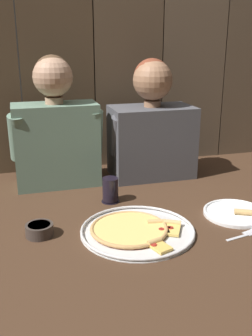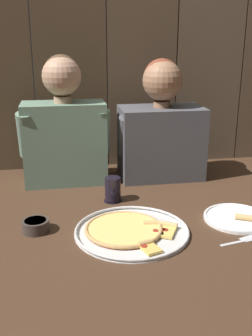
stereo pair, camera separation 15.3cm
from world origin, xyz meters
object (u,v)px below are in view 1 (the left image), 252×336
at_px(diner_right, 152,126).
at_px(dipping_bowl, 39,229).
at_px(diner_left, 56,128).
at_px(pizza_tray, 135,230).
at_px(drinking_glass, 110,190).
at_px(dinner_plate, 236,213).

bearing_deg(diner_right, dipping_bowl, -139.49).
relative_size(dipping_bowl, diner_left, 0.17).
distance_m(pizza_tray, diner_right, 0.67).
bearing_deg(diner_left, drinking_glass, -55.71).
xyz_separation_m(drinking_glass, dipping_bowl, (-0.31, -0.23, -0.03)).
xyz_separation_m(drinking_glass, diner_left, (-0.19, 0.27, 0.22)).
xyz_separation_m(drinking_glass, diner_right, (0.28, 0.28, 0.20)).
height_order(pizza_tray, dinner_plate, dinner_plate).
distance_m(dipping_bowl, diner_left, 0.57).
height_order(dinner_plate, diner_left, diner_left).
bearing_deg(diner_left, diner_right, 0.09).
xyz_separation_m(pizza_tray, drinking_glass, (-0.02, 0.29, 0.04)).
relative_size(diner_left, diner_right, 1.04).
bearing_deg(dipping_bowl, diner_right, 40.51).
height_order(dinner_plate, drinking_glass, drinking_glass).
bearing_deg(dinner_plate, pizza_tray, -175.66).
relative_size(dinner_plate, diner_left, 0.42).
bearing_deg(dipping_bowl, drinking_glass, 36.08).
relative_size(dipping_bowl, diner_right, 0.17).
xyz_separation_m(pizza_tray, dinner_plate, (0.42, 0.03, -0.00)).
bearing_deg(diner_left, dinner_plate, -40.50).
height_order(pizza_tray, dipping_bowl, dipping_bowl).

